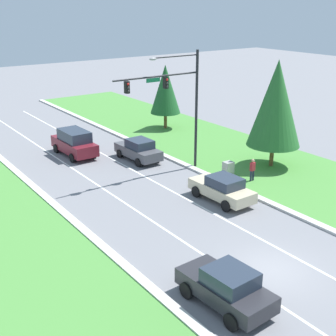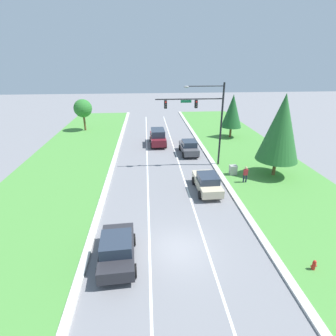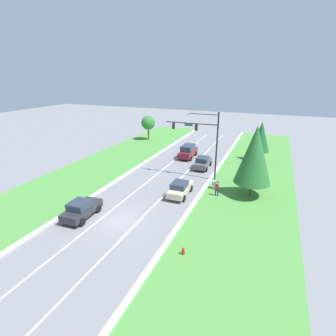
{
  "view_description": "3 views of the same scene",
  "coord_description": "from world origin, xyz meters",
  "px_view_note": "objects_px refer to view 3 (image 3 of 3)",
  "views": [
    {
      "loc": [
        -15.3,
        -12.95,
        12.2
      ],
      "look_at": [
        1.13,
        10.28,
        1.95
      ],
      "focal_mm": 50.0,
      "sensor_mm": 36.0,
      "label": 1
    },
    {
      "loc": [
        -1.73,
        -13.06,
        11.07
      ],
      "look_at": [
        0.03,
        8.24,
        2.1
      ],
      "focal_mm": 28.0,
      "sensor_mm": 36.0,
      "label": 2
    },
    {
      "loc": [
        12.69,
        -18.34,
        13.22
      ],
      "look_at": [
        0.8,
        10.46,
        2.02
      ],
      "focal_mm": 28.0,
      "sensor_mm": 36.0,
      "label": 3
    }
  ],
  "objects_px": {
    "pedestrian": "(217,189)",
    "fire_hydrant": "(183,251)",
    "conifer_far_right_tree": "(261,137)",
    "graphite_sedan": "(203,162)",
    "utility_cabinet": "(216,185)",
    "charcoal_sedan": "(81,209)",
    "burgundy_suv": "(188,151)",
    "traffic_signal_mast": "(203,136)",
    "conifer_near_right_tree": "(255,155)",
    "oak_near_left_tree": "(148,123)",
    "champagne_sedan": "(180,188)"
  },
  "relations": [
    {
      "from": "charcoal_sedan",
      "to": "burgundy_suv",
      "type": "height_order",
      "value": "burgundy_suv"
    },
    {
      "from": "traffic_signal_mast",
      "to": "champagne_sedan",
      "type": "relative_size",
      "value": 1.92
    },
    {
      "from": "burgundy_suv",
      "to": "conifer_far_right_tree",
      "type": "height_order",
      "value": "conifer_far_right_tree"
    },
    {
      "from": "traffic_signal_mast",
      "to": "conifer_near_right_tree",
      "type": "relative_size",
      "value": 1.08
    },
    {
      "from": "traffic_signal_mast",
      "to": "pedestrian",
      "type": "distance_m",
      "value": 7.55
    },
    {
      "from": "pedestrian",
      "to": "charcoal_sedan",
      "type": "bearing_deg",
      "value": 34.52
    },
    {
      "from": "traffic_signal_mast",
      "to": "oak_near_left_tree",
      "type": "relative_size",
      "value": 1.74
    },
    {
      "from": "charcoal_sedan",
      "to": "burgundy_suv",
      "type": "distance_m",
      "value": 22.72
    },
    {
      "from": "champagne_sedan",
      "to": "conifer_near_right_tree",
      "type": "distance_m",
      "value": 9.02
    },
    {
      "from": "fire_hydrant",
      "to": "oak_near_left_tree",
      "type": "distance_m",
      "value": 38.06
    },
    {
      "from": "champagne_sedan",
      "to": "charcoal_sedan",
      "type": "relative_size",
      "value": 1.04
    },
    {
      "from": "pedestrian",
      "to": "fire_hydrant",
      "type": "xyz_separation_m",
      "value": [
        -0.09,
        -11.27,
        -0.59
      ]
    },
    {
      "from": "utility_cabinet",
      "to": "oak_near_left_tree",
      "type": "relative_size",
      "value": 0.21
    },
    {
      "from": "fire_hydrant",
      "to": "conifer_near_right_tree",
      "type": "relative_size",
      "value": 0.09
    },
    {
      "from": "utility_cabinet",
      "to": "traffic_signal_mast",
      "type": "bearing_deg",
      "value": 132.16
    },
    {
      "from": "utility_cabinet",
      "to": "fire_hydrant",
      "type": "relative_size",
      "value": 1.52
    },
    {
      "from": "champagne_sedan",
      "to": "conifer_far_right_tree",
      "type": "bearing_deg",
      "value": 65.18
    },
    {
      "from": "burgundy_suv",
      "to": "fire_hydrant",
      "type": "bearing_deg",
      "value": -73.54
    },
    {
      "from": "traffic_signal_mast",
      "to": "conifer_near_right_tree",
      "type": "bearing_deg",
      "value": -26.29
    },
    {
      "from": "pedestrian",
      "to": "conifer_far_right_tree",
      "type": "relative_size",
      "value": 0.27
    },
    {
      "from": "conifer_near_right_tree",
      "to": "oak_near_left_tree",
      "type": "relative_size",
      "value": 1.61
    },
    {
      "from": "oak_near_left_tree",
      "to": "champagne_sedan",
      "type": "bearing_deg",
      "value": -56.0
    },
    {
      "from": "oak_near_left_tree",
      "to": "fire_hydrant",
      "type": "bearing_deg",
      "value": -59.53
    },
    {
      "from": "utility_cabinet",
      "to": "oak_near_left_tree",
      "type": "distance_m",
      "value": 27.25
    },
    {
      "from": "traffic_signal_mast",
      "to": "conifer_far_right_tree",
      "type": "xyz_separation_m",
      "value": [
        6.53,
        10.69,
        -1.84
      ]
    },
    {
      "from": "champagne_sedan",
      "to": "utility_cabinet",
      "type": "height_order",
      "value": "champagne_sedan"
    },
    {
      "from": "conifer_near_right_tree",
      "to": "oak_near_left_tree",
      "type": "xyz_separation_m",
      "value": [
        -22.86,
        19.94,
        -1.32
      ]
    },
    {
      "from": "utility_cabinet",
      "to": "fire_hydrant",
      "type": "bearing_deg",
      "value": -87.97
    },
    {
      "from": "champagne_sedan",
      "to": "fire_hydrant",
      "type": "xyz_separation_m",
      "value": [
        3.89,
        -9.96,
        -0.52
      ]
    },
    {
      "from": "utility_cabinet",
      "to": "burgundy_suv",
      "type": "bearing_deg",
      "value": 123.21
    },
    {
      "from": "conifer_far_right_tree",
      "to": "fire_hydrant",
      "type": "bearing_deg",
      "value": -97.3
    },
    {
      "from": "fire_hydrant",
      "to": "champagne_sedan",
      "type": "bearing_deg",
      "value": 111.36
    },
    {
      "from": "pedestrian",
      "to": "utility_cabinet",
      "type": "bearing_deg",
      "value": -79.86
    },
    {
      "from": "pedestrian",
      "to": "fire_hydrant",
      "type": "height_order",
      "value": "pedestrian"
    },
    {
      "from": "graphite_sedan",
      "to": "conifer_near_right_tree",
      "type": "distance_m",
      "value": 11.25
    },
    {
      "from": "burgundy_suv",
      "to": "conifer_near_right_tree",
      "type": "distance_m",
      "value": 16.45
    },
    {
      "from": "traffic_signal_mast",
      "to": "utility_cabinet",
      "type": "distance_m",
      "value": 6.58
    },
    {
      "from": "champagne_sedan",
      "to": "graphite_sedan",
      "type": "distance_m",
      "value": 10.02
    },
    {
      "from": "burgundy_suv",
      "to": "conifer_far_right_tree",
      "type": "relative_size",
      "value": 0.8
    },
    {
      "from": "charcoal_sedan",
      "to": "conifer_near_right_tree",
      "type": "relative_size",
      "value": 0.54
    },
    {
      "from": "burgundy_suv",
      "to": "oak_near_left_tree",
      "type": "relative_size",
      "value": 0.99
    },
    {
      "from": "conifer_far_right_tree",
      "to": "utility_cabinet",
      "type": "bearing_deg",
      "value": -105.98
    },
    {
      "from": "champagne_sedan",
      "to": "conifer_far_right_tree",
      "type": "xyz_separation_m",
      "value": [
        7.32,
        16.8,
        3.11
      ]
    },
    {
      "from": "graphite_sedan",
      "to": "pedestrian",
      "type": "height_order",
      "value": "graphite_sedan"
    },
    {
      "from": "champagne_sedan",
      "to": "charcoal_sedan",
      "type": "xyz_separation_m",
      "value": [
        -7.15,
        -8.32,
        0.03
      ]
    },
    {
      "from": "traffic_signal_mast",
      "to": "utility_cabinet",
      "type": "height_order",
      "value": "traffic_signal_mast"
    },
    {
      "from": "conifer_far_right_tree",
      "to": "graphite_sedan",
      "type": "bearing_deg",
      "value": -137.43
    },
    {
      "from": "conifer_far_right_tree",
      "to": "burgundy_suv",
      "type": "bearing_deg",
      "value": -166.45
    },
    {
      "from": "traffic_signal_mast",
      "to": "champagne_sedan",
      "type": "xyz_separation_m",
      "value": [
        -0.8,
        -6.12,
        -4.96
      ]
    },
    {
      "from": "graphite_sedan",
      "to": "oak_near_left_tree",
      "type": "xyz_separation_m",
      "value": [
        -15.27,
        12.71,
        2.77
      ]
    }
  ]
}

